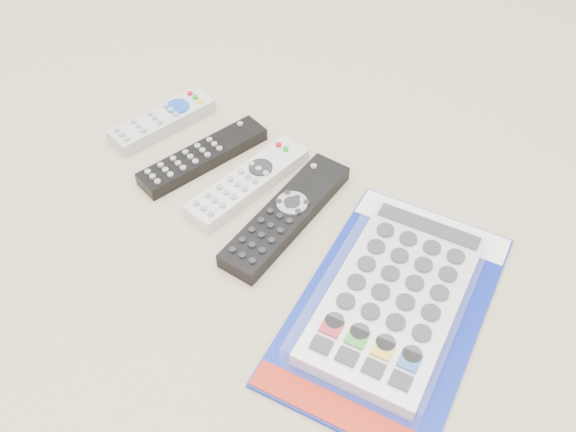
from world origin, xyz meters
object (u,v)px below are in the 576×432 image
Objects in this scene: remote_slim_black at (203,156)px; remote_large_black at (286,215)px; jumbo_remote_packaged at (395,296)px; remote_small_grey at (162,121)px; remote_silver_dvd at (248,182)px.

remote_large_black reaches higher than remote_slim_black.
remote_small_grey is at bearing 161.33° from jumbo_remote_packaged.
remote_large_black is at bearing 6.01° from remote_slim_black.
remote_silver_dvd is 0.86× the size of remote_large_black.
remote_slim_black and remote_silver_dvd have the same top height.
remote_large_black is 0.63× the size of jumbo_remote_packaged.
remote_large_black reaches higher than remote_silver_dvd.
remote_slim_black is 1.02× the size of remote_silver_dvd.
remote_large_black is (0.08, -0.02, 0.00)m from remote_silver_dvd.
remote_small_grey reaches higher than remote_silver_dvd.
remote_large_black is at bearing 160.59° from jumbo_remote_packaged.
remote_silver_dvd is 0.55× the size of jumbo_remote_packaged.
remote_slim_black is at bearing 170.88° from remote_large_black.
remote_small_grey is 0.85× the size of remote_silver_dvd.
remote_large_black is at bearing -7.29° from remote_silver_dvd.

